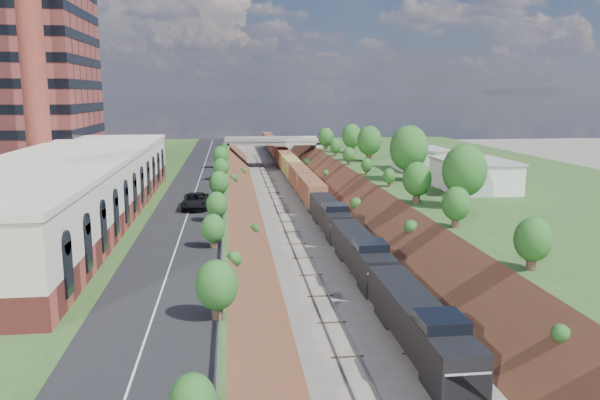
# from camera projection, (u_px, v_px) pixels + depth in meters

# --- Properties ---
(platform_left) EXTENTS (44.00, 180.00, 5.00)m
(platform_left) POSITION_uv_depth(u_px,v_px,m) (75.00, 206.00, 84.26)
(platform_left) COLOR #2E5422
(platform_left) RESTS_ON ground
(platform_right) EXTENTS (44.00, 180.00, 5.00)m
(platform_right) POSITION_uv_depth(u_px,v_px,m) (510.00, 196.00, 91.98)
(platform_right) COLOR #2E5422
(platform_right) RESTS_ON ground
(embankment_left) EXTENTS (10.00, 180.00, 10.00)m
(embankment_left) POSITION_uv_depth(u_px,v_px,m) (229.00, 219.00, 87.28)
(embankment_left) COLOR brown
(embankment_left) RESTS_ON ground
(embankment_right) EXTENTS (10.00, 180.00, 10.00)m
(embankment_right) POSITION_uv_depth(u_px,v_px,m) (373.00, 215.00, 89.86)
(embankment_right) COLOR brown
(embankment_right) RESTS_ON ground
(rail_left_track) EXTENTS (1.58, 180.00, 0.18)m
(rail_left_track) POSITION_uv_depth(u_px,v_px,m) (285.00, 217.00, 88.25)
(rail_left_track) COLOR gray
(rail_left_track) RESTS_ON ground
(rail_right_track) EXTENTS (1.58, 180.00, 0.18)m
(rail_right_track) POSITION_uv_depth(u_px,v_px,m) (319.00, 216.00, 88.86)
(rail_right_track) COLOR gray
(rail_right_track) RESTS_ON ground
(road) EXTENTS (8.00, 180.00, 0.10)m
(road) POSITION_uv_depth(u_px,v_px,m) (197.00, 186.00, 85.84)
(road) COLOR black
(road) RESTS_ON platform_left
(guardrail) EXTENTS (0.10, 171.00, 0.70)m
(guardrail) POSITION_uv_depth(u_px,v_px,m) (225.00, 182.00, 86.04)
(guardrail) COLOR #99999E
(guardrail) RESTS_ON platform_left
(commercial_building) EXTENTS (14.30, 62.30, 7.00)m
(commercial_building) POSITION_uv_depth(u_px,v_px,m) (67.00, 188.00, 62.27)
(commercial_building) COLOR brown
(commercial_building) RESTS_ON platform_left
(smokestack) EXTENTS (3.20, 3.20, 40.00)m
(smokestack) POSITION_uv_depth(u_px,v_px,m) (31.00, 42.00, 75.92)
(smokestack) COLOR brown
(smokestack) RESTS_ON platform_left
(overpass) EXTENTS (24.50, 8.30, 7.40)m
(overpass) POSITION_uv_depth(u_px,v_px,m) (272.00, 147.00, 148.22)
(overpass) COLOR gray
(overpass) RESTS_ON ground
(white_building_near) EXTENTS (9.00, 12.00, 4.00)m
(white_building_near) POSITION_uv_depth(u_px,v_px,m) (474.00, 176.00, 82.24)
(white_building_near) COLOR silver
(white_building_near) RESTS_ON platform_right
(white_building_far) EXTENTS (8.00, 10.00, 3.60)m
(white_building_far) POSITION_uv_depth(u_px,v_px,m) (421.00, 160.00, 103.70)
(white_building_far) COLOR silver
(white_building_far) RESTS_ON platform_right
(tree_right_large) EXTENTS (5.25, 5.25, 7.61)m
(tree_right_large) POSITION_uv_depth(u_px,v_px,m) (464.00, 171.00, 69.33)
(tree_right_large) COLOR #473323
(tree_right_large) RESTS_ON platform_right
(tree_left_crest) EXTENTS (2.45, 2.45, 3.55)m
(tree_left_crest) POSITION_uv_depth(u_px,v_px,m) (217.00, 238.00, 46.86)
(tree_left_crest) COLOR #473323
(tree_left_crest) RESTS_ON platform_left
(freight_train) EXTENTS (3.00, 185.23, 4.55)m
(freight_train) POSITION_uv_depth(u_px,v_px,m) (292.00, 167.00, 126.85)
(freight_train) COLOR black
(freight_train) RESTS_ON ground
(suv) EXTENTS (3.06, 6.50, 1.80)m
(suv) POSITION_uv_depth(u_px,v_px,m) (195.00, 201.00, 68.76)
(suv) COLOR black
(suv) RESTS_ON road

